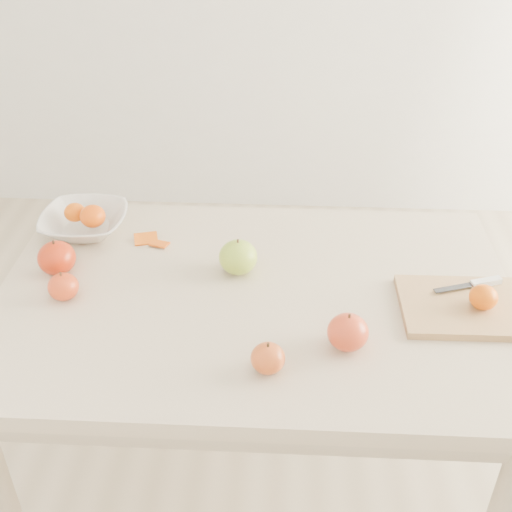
{
  "coord_description": "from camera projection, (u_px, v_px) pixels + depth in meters",
  "views": [
    {
      "loc": [
        0.07,
        -1.18,
        1.65
      ],
      "look_at": [
        0.0,
        0.05,
        0.82
      ],
      "focal_mm": 45.0,
      "sensor_mm": 36.0,
      "label": 1
    }
  ],
  "objects": [
    {
      "name": "ground",
      "position": [
        255.0,
        494.0,
        1.9
      ],
      "size": [
        3.5,
        3.5,
        0.0
      ],
      "primitive_type": "plane",
      "color": "#C6B293",
      "rests_on": "ground"
    },
    {
      "name": "table",
      "position": [
        255.0,
        326.0,
        1.54
      ],
      "size": [
        1.2,
        0.8,
        0.75
      ],
      "color": "beige",
      "rests_on": "ground"
    },
    {
      "name": "cutting_board",
      "position": [
        465.0,
        307.0,
        1.43
      ],
      "size": [
        0.29,
        0.21,
        0.02
      ],
      "primitive_type": "cube",
      "rotation": [
        0.0,
        0.0,
        0.01
      ],
      "color": "tan",
      "rests_on": "table"
    },
    {
      "name": "board_tangerine",
      "position": [
        483.0,
        297.0,
        1.4
      ],
      "size": [
        0.06,
        0.06,
        0.05
      ],
      "primitive_type": "ellipsoid",
      "color": "orange",
      "rests_on": "cutting_board"
    },
    {
      "name": "fruit_bowl",
      "position": [
        84.0,
        222.0,
        1.7
      ],
      "size": [
        0.22,
        0.22,
        0.06
      ],
      "primitive_type": "imported",
      "color": "silver",
      "rests_on": "table"
    },
    {
      "name": "bowl_tangerine_near",
      "position": [
        75.0,
        212.0,
        1.69
      ],
      "size": [
        0.06,
        0.06,
        0.05
      ],
      "primitive_type": "ellipsoid",
      "color": "#DC5307",
      "rests_on": "fruit_bowl"
    },
    {
      "name": "bowl_tangerine_far",
      "position": [
        93.0,
        216.0,
        1.67
      ],
      "size": [
        0.07,
        0.07,
        0.06
      ],
      "primitive_type": "ellipsoid",
      "color": "#E93F08",
      "rests_on": "fruit_bowl"
    },
    {
      "name": "orange_peel_a",
      "position": [
        146.0,
        240.0,
        1.67
      ],
      "size": [
        0.07,
        0.06,
        0.01
      ],
      "primitive_type": "cube",
      "rotation": [
        0.21,
        0.0,
        0.26
      ],
      "color": "#D2570E",
      "rests_on": "table"
    },
    {
      "name": "orange_peel_b",
      "position": [
        160.0,
        245.0,
        1.65
      ],
      "size": [
        0.05,
        0.05,
        0.01
      ],
      "primitive_type": "cube",
      "rotation": [
        -0.14,
        0.0,
        -0.27
      ],
      "color": "#D4530E",
      "rests_on": "table"
    },
    {
      "name": "paring_knife",
      "position": [
        481.0,
        283.0,
        1.48
      ],
      "size": [
        0.17,
        0.07,
        0.01
      ],
      "color": "white",
      "rests_on": "cutting_board"
    },
    {
      "name": "apple_green",
      "position": [
        238.0,
        257.0,
        1.53
      ],
      "size": [
        0.09,
        0.09,
        0.08
      ],
      "primitive_type": "ellipsoid",
      "color": "#699F2A",
      "rests_on": "table"
    },
    {
      "name": "apple_red_e",
      "position": [
        348.0,
        332.0,
        1.31
      ],
      "size": [
        0.09,
        0.09,
        0.08
      ],
      "primitive_type": "ellipsoid",
      "color": "#9F0B10",
      "rests_on": "table"
    },
    {
      "name": "apple_red_d",
      "position": [
        63.0,
        287.0,
        1.45
      ],
      "size": [
        0.07,
        0.07,
        0.06
      ],
      "primitive_type": "ellipsoid",
      "color": "#A7130A",
      "rests_on": "table"
    },
    {
      "name": "apple_red_a",
      "position": [
        57.0,
        258.0,
        1.53
      ],
      "size": [
        0.09,
        0.09,
        0.08
      ],
      "primitive_type": "ellipsoid",
      "color": "#920C05",
      "rests_on": "table"
    },
    {
      "name": "apple_red_c",
      "position": [
        268.0,
        358.0,
        1.26
      ],
      "size": [
        0.07,
        0.07,
        0.06
      ],
      "primitive_type": "ellipsoid",
      "color": "maroon",
      "rests_on": "table"
    }
  ]
}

